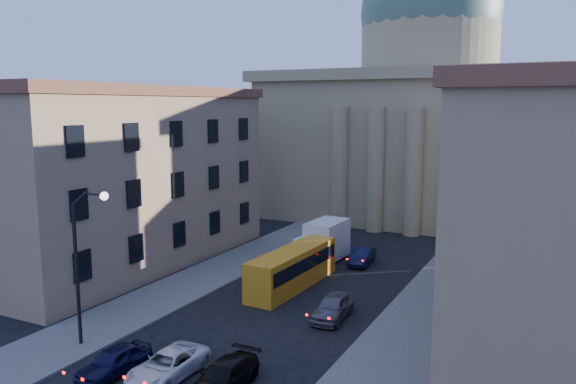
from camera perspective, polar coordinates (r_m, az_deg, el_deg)
name	(u,v)px	position (r m, az deg, el deg)	size (l,w,h in m)	color
sidewalk_left	(179,289)	(41.77, -11.03, -9.68)	(5.00, 60.00, 0.15)	#5A5752
sidewalk_right	(412,332)	(34.61, 12.51, -13.73)	(5.00, 60.00, 0.15)	#5A5752
church	(425,116)	(70.43, 13.79, 7.51)	(68.02, 28.76, 36.60)	#8F7E58
building_left	(124,175)	(48.57, -16.33, 1.63)	(11.60, 26.60, 14.70)	#9B7B5B
street_lamp	(83,255)	(32.24, -20.13, -5.99)	(2.62, 0.44, 8.83)	black
car_left_near	(114,361)	(30.23, -17.24, -16.09)	(1.65, 4.09, 1.39)	black
car_left_mid	(168,365)	(29.27, -12.12, -16.83)	(2.19, 4.74, 1.32)	silver
car_right_mid	(223,377)	(27.74, -6.58, -18.17)	(1.88, 4.62, 1.34)	black
car_right_far	(333,307)	(35.85, 4.58, -11.56)	(1.78, 4.41, 1.50)	#55555A
car_right_distant	(362,256)	(47.74, 7.57, -6.45)	(1.47, 4.22, 1.39)	black
city_bus	(293,267)	(41.39, 0.49, -7.61)	(2.71, 10.04, 2.81)	orange
box_truck	(322,244)	(47.60, 3.52, -5.28)	(2.75, 6.35, 3.43)	silver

